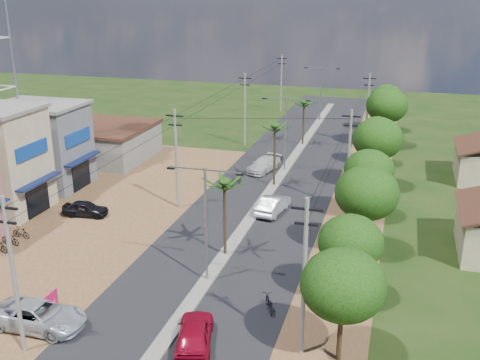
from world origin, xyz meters
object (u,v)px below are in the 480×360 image
(car_silver_mid, at_px, (273,205))
(car_parked_silver, at_px, (39,316))
(car_red_near, at_px, (194,334))
(roadside_sign, at_px, (51,302))
(car_white_far, at_px, (264,165))
(car_parked_dark, at_px, (85,209))
(moto_rider_east, at_px, (269,304))

(car_silver_mid, bearing_deg, car_parked_silver, 75.45)
(car_red_near, height_order, car_silver_mid, car_red_near)
(roadside_sign, bearing_deg, car_silver_mid, 63.80)
(car_white_far, xyz_separation_m, roadside_sign, (-5.85, -30.38, -0.16))
(car_red_near, relative_size, car_silver_mid, 1.01)
(car_parked_dark, height_order, roadside_sign, car_parked_dark)
(car_red_near, height_order, moto_rider_east, car_red_near)
(car_red_near, height_order, car_white_far, car_red_near)
(car_silver_mid, height_order, car_parked_silver, car_parked_silver)
(car_red_near, bearing_deg, moto_rider_east, -138.17)
(car_red_near, height_order, car_parked_dark, car_red_near)
(car_silver_mid, relative_size, moto_rider_east, 2.50)
(car_parked_dark, bearing_deg, car_parked_silver, -165.14)
(car_red_near, relative_size, car_parked_dark, 1.22)
(car_parked_dark, height_order, moto_rider_east, car_parked_dark)
(moto_rider_east, bearing_deg, car_red_near, 32.30)
(car_parked_silver, distance_m, car_parked_dark, 16.98)
(car_silver_mid, distance_m, moto_rider_east, 15.80)
(car_silver_mid, bearing_deg, roadside_sign, 72.24)
(car_red_near, xyz_separation_m, car_parked_silver, (-9.28, -0.79, -0.03))
(moto_rider_east, bearing_deg, car_parked_dark, -53.31)
(car_white_far, bearing_deg, car_parked_silver, -83.16)
(car_red_near, bearing_deg, car_parked_dark, -58.78)
(car_parked_dark, distance_m, roadside_sign, 15.07)
(car_red_near, distance_m, car_parked_dark, 21.65)
(car_silver_mid, bearing_deg, car_white_far, -63.39)
(car_parked_dark, relative_size, roadside_sign, 2.86)
(car_silver_mid, distance_m, roadside_sign, 21.32)
(car_red_near, xyz_separation_m, moto_rider_east, (3.06, 4.72, -0.32))
(roadside_sign, bearing_deg, moto_rider_east, 16.10)
(car_parked_silver, xyz_separation_m, car_parked_dark, (-6.40, 15.73, -0.11))
(car_parked_silver, relative_size, car_parked_dark, 1.43)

